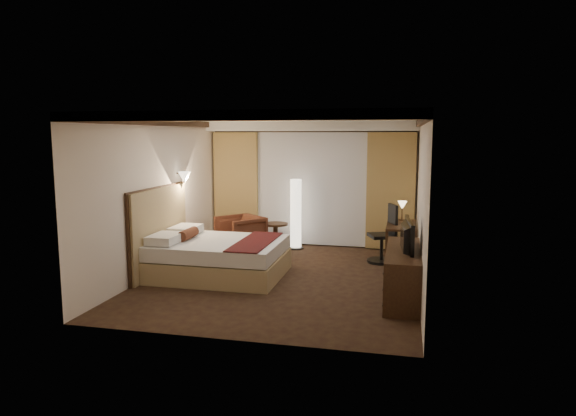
% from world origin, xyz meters
% --- Properties ---
extents(floor, '(4.50, 5.50, 0.01)m').
position_xyz_m(floor, '(0.00, 0.00, 0.00)').
color(floor, black).
rests_on(floor, ground).
extents(ceiling, '(4.50, 5.50, 0.01)m').
position_xyz_m(ceiling, '(0.00, 0.00, 2.70)').
color(ceiling, white).
rests_on(ceiling, back_wall).
extents(back_wall, '(4.50, 0.02, 2.70)m').
position_xyz_m(back_wall, '(0.00, 2.75, 1.35)').
color(back_wall, white).
rests_on(back_wall, floor).
extents(left_wall, '(0.02, 5.50, 2.70)m').
position_xyz_m(left_wall, '(-2.25, 0.00, 1.35)').
color(left_wall, white).
rests_on(left_wall, floor).
extents(right_wall, '(0.02, 5.50, 2.70)m').
position_xyz_m(right_wall, '(2.25, 0.00, 1.35)').
color(right_wall, white).
rests_on(right_wall, floor).
extents(crown_molding, '(4.50, 5.50, 0.12)m').
position_xyz_m(crown_molding, '(0.00, 0.00, 2.64)').
color(crown_molding, black).
rests_on(crown_molding, ceiling).
extents(soffit, '(4.50, 0.50, 0.20)m').
position_xyz_m(soffit, '(0.00, 2.50, 2.60)').
color(soffit, white).
rests_on(soffit, ceiling).
extents(curtain_sheer, '(2.48, 0.04, 2.45)m').
position_xyz_m(curtain_sheer, '(0.00, 2.67, 1.25)').
color(curtain_sheer, silver).
rests_on(curtain_sheer, back_wall).
extents(curtain_left_drape, '(1.00, 0.14, 2.45)m').
position_xyz_m(curtain_left_drape, '(-1.70, 2.61, 1.25)').
color(curtain_left_drape, tan).
rests_on(curtain_left_drape, back_wall).
extents(curtain_right_drape, '(1.00, 0.14, 2.45)m').
position_xyz_m(curtain_right_drape, '(1.70, 2.61, 1.25)').
color(curtain_right_drape, tan).
rests_on(curtain_right_drape, back_wall).
extents(wall_sconce, '(0.24, 0.24, 0.24)m').
position_xyz_m(wall_sconce, '(-2.09, 0.74, 1.62)').
color(wall_sconce, white).
rests_on(wall_sconce, left_wall).
extents(bed, '(2.18, 1.70, 0.64)m').
position_xyz_m(bed, '(-1.10, -0.11, 0.32)').
color(bed, white).
rests_on(bed, floor).
extents(headboard, '(0.12, 2.00, 1.50)m').
position_xyz_m(headboard, '(-2.20, -0.11, 0.75)').
color(headboard, tan).
rests_on(headboard, floor).
extents(armchair, '(1.12, 1.11, 0.84)m').
position_xyz_m(armchair, '(-1.31, 1.68, 0.42)').
color(armchair, '#532619').
rests_on(armchair, floor).
extents(side_table, '(0.52, 0.52, 0.58)m').
position_xyz_m(side_table, '(-0.65, 2.04, 0.29)').
color(side_table, black).
rests_on(side_table, floor).
extents(floor_lamp, '(0.32, 0.32, 1.51)m').
position_xyz_m(floor_lamp, '(-0.26, 2.26, 0.75)').
color(floor_lamp, white).
rests_on(floor_lamp, floor).
extents(desk, '(0.55, 1.20, 0.75)m').
position_xyz_m(desk, '(1.95, 1.52, 0.38)').
color(desk, black).
rests_on(desk, floor).
extents(desk_lamp, '(0.18, 0.18, 0.34)m').
position_xyz_m(desk_lamp, '(1.95, 1.96, 0.92)').
color(desk_lamp, '#FFD899').
rests_on(desk_lamp, desk).
extents(office_chair, '(0.70, 0.70, 1.12)m').
position_xyz_m(office_chair, '(1.59, 1.47, 0.56)').
color(office_chair, black).
rests_on(office_chair, floor).
extents(dresser, '(0.50, 1.90, 0.74)m').
position_xyz_m(dresser, '(2.00, -0.65, 0.37)').
color(dresser, black).
rests_on(dresser, floor).
extents(television, '(0.67, 1.07, 0.13)m').
position_xyz_m(television, '(1.97, -0.65, 1.03)').
color(television, black).
rests_on(television, dresser).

